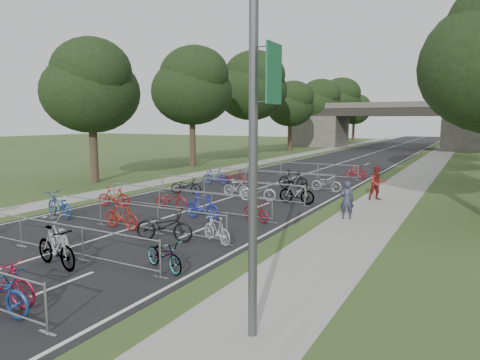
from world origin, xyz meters
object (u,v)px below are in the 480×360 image
(overpass_bridge, at_px, (390,125))
(pedestrian_a, at_px, (347,200))
(lamppost, at_px, (255,124))
(pedestrian_b, at_px, (377,183))

(overpass_bridge, distance_m, pedestrian_a, 52.34)
(overpass_bridge, bearing_deg, lamppost, -82.47)
(overpass_bridge, distance_m, pedestrian_b, 47.11)
(lamppost, relative_size, pedestrian_a, 4.83)
(lamppost, relative_size, pedestrian_b, 4.34)
(lamppost, xyz_separation_m, pedestrian_a, (-1.13, 11.23, -3.43))
(pedestrian_b, bearing_deg, overpass_bridge, 64.99)
(pedestrian_a, height_order, pedestrian_b, pedestrian_b)
(lamppost, height_order, pedestrian_b, lamppost)
(lamppost, height_order, pedestrian_a, lamppost)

